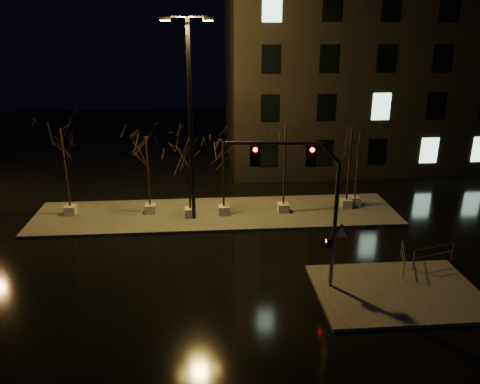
{
  "coord_description": "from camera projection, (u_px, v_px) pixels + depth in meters",
  "views": [
    {
      "loc": [
        -0.7,
        -20.5,
        10.95
      ],
      "look_at": [
        1.12,
        2.25,
        2.8
      ],
      "focal_mm": 35.0,
      "sensor_mm": 36.0,
      "label": 1
    }
  ],
  "objects": [
    {
      "name": "ground",
      "position": [
        221.0,
        261.0,
        22.98
      ],
      "size": [
        90.0,
        90.0,
        0.0
      ],
      "primitive_type": "plane",
      "color": "black",
      "rests_on": "ground"
    },
    {
      "name": "tree_4",
      "position": [
        285.0,
        143.0,
        27.25
      ],
      "size": [
        1.8,
        1.8,
        5.7
      ],
      "color": "beige",
      "rests_on": "median"
    },
    {
      "name": "building",
      "position": [
        381.0,
        70.0,
        38.41
      ],
      "size": [
        25.0,
        12.0,
        15.0
      ],
      "primitive_type": "cube",
      "color": "black",
      "rests_on": "ground"
    },
    {
      "name": "tree_3",
      "position": [
        223.0,
        158.0,
        27.14
      ],
      "size": [
        1.8,
        1.8,
        4.64
      ],
      "color": "beige",
      "rests_on": "median"
    },
    {
      "name": "streetlight_main",
      "position": [
        190.0,
        108.0,
        25.56
      ],
      "size": [
        2.81,
        0.91,
        11.3
      ],
      "rotation": [
        0.0,
        0.0,
        0.22
      ],
      "color": "black",
      "rests_on": "median"
    },
    {
      "name": "median",
      "position": [
        217.0,
        214.0,
        28.59
      ],
      "size": [
        22.0,
        5.0,
        0.15
      ],
      "primitive_type": "cube",
      "color": "#413E3A",
      "rests_on": "ground"
    },
    {
      "name": "tree_1",
      "position": [
        147.0,
        154.0,
        27.3
      ],
      "size": [
        1.8,
        1.8,
        4.87
      ],
      "color": "beige",
      "rests_on": "median"
    },
    {
      "name": "tree_0",
      "position": [
        63.0,
        148.0,
        26.96
      ],
      "size": [
        1.8,
        1.8,
        5.42
      ],
      "color": "beige",
      "rests_on": "median"
    },
    {
      "name": "traffic_signal_mast",
      "position": [
        311.0,
        195.0,
        19.17
      ],
      "size": [
        5.28,
        0.62,
        6.47
      ],
      "rotation": [
        0.0,
        0.0,
        -0.09
      ],
      "color": "slate",
      "rests_on": "sidewalk_corner"
    },
    {
      "name": "sidewalk_corner",
      "position": [
        397.0,
        292.0,
        20.23
      ],
      "size": [
        7.0,
        5.0,
        0.15
      ],
      "primitive_type": "cube",
      "color": "#413E3A",
      "rests_on": "ground"
    },
    {
      "name": "tree_2",
      "position": [
        189.0,
        163.0,
        26.86
      ],
      "size": [
        1.8,
        1.8,
        4.4
      ],
      "color": "beige",
      "rests_on": "median"
    },
    {
      "name": "tree_5",
      "position": [
        351.0,
        145.0,
        28.05
      ],
      "size": [
        1.8,
        1.8,
        5.33
      ],
      "color": "beige",
      "rests_on": "median"
    },
    {
      "name": "guard_rail_b",
      "position": [
        403.0,
        255.0,
        21.9
      ],
      "size": [
        0.72,
        1.96,
        0.98
      ],
      "rotation": [
        0.0,
        0.0,
        1.23
      ],
      "color": "slate",
      "rests_on": "sidewalk_corner"
    },
    {
      "name": "tree_6",
      "position": [
        359.0,
        146.0,
        28.49
      ],
      "size": [
        1.8,
        1.8,
        5.06
      ],
      "color": "beige",
      "rests_on": "median"
    },
    {
      "name": "guard_rail_a",
      "position": [
        434.0,
        253.0,
        22.05
      ],
      "size": [
        2.28,
        0.7,
        1.02
      ],
      "rotation": [
        0.0,
        0.0,
        0.28
      ],
      "color": "slate",
      "rests_on": "sidewalk_corner"
    }
  ]
}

